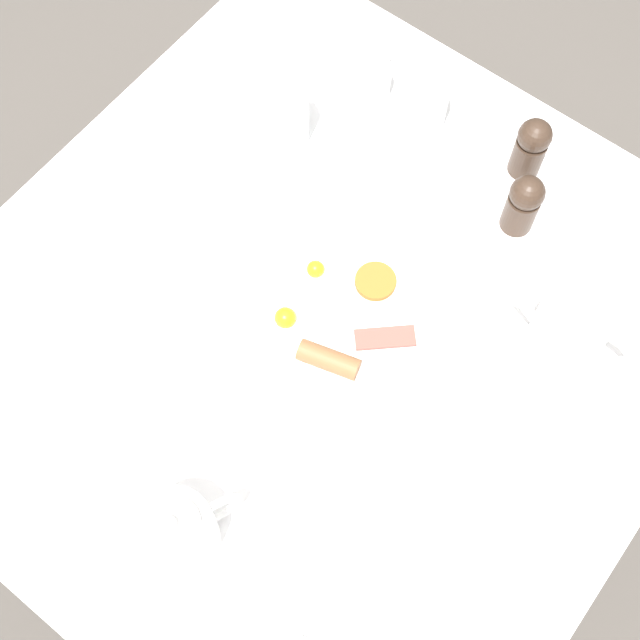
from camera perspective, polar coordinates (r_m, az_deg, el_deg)
ground_plane at (r=2.02m, az=0.00°, el=-8.90°), size 8.00×8.00×0.00m
table at (r=1.37m, az=0.00°, el=-1.50°), size 1.08×1.03×0.76m
breakfast_plate at (r=1.30m, az=1.05°, el=0.14°), size 0.30×0.30×0.04m
teapot_near at (r=1.30m, az=15.66°, el=-0.67°), size 0.10×0.19×0.12m
teapot_far at (r=1.18m, az=-9.08°, el=-13.25°), size 0.18×0.10×0.12m
water_glass_tall at (r=1.45m, az=6.75°, el=13.58°), size 0.07×0.07×0.10m
water_glass_short at (r=1.42m, az=-2.16°, el=13.01°), size 0.07×0.07×0.12m
creamer_jug at (r=1.50m, az=3.41°, el=15.07°), size 0.08×0.06×0.06m
pepper_grinder at (r=1.37m, az=12.88°, el=7.29°), size 0.05×0.05×0.11m
salt_grinder at (r=1.42m, az=13.34°, el=10.73°), size 0.05×0.05×0.11m
fork_by_plate at (r=1.23m, az=12.02°, el=-15.35°), size 0.05×0.16×0.00m
knife_by_plate at (r=1.30m, az=-14.13°, el=-5.09°), size 0.21×0.05×0.00m
fork_spare at (r=1.47m, az=-10.93°, el=10.07°), size 0.16×0.11×0.00m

